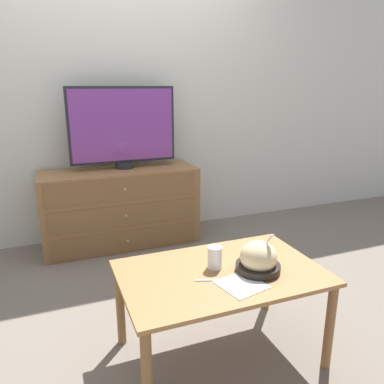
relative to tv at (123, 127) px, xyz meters
The scene contains 9 objects.
ground_plane 1.01m from the tv, 93.40° to the left, with size 12.00×12.00×0.00m, color #70665B.
wall_back 0.37m from the tv, 92.99° to the left, with size 12.00×0.05×2.60m.
dresser 0.67m from the tv, 135.46° to the right, with size 1.27×0.45×0.65m.
tv is the anchor object (origin of this frame).
coffee_table 1.73m from the tv, 85.77° to the right, with size 0.96×0.61×0.47m.
takeout_bowl 1.77m from the tv, 80.51° to the right, with size 0.21×0.21×0.20m.
drink_cup 1.66m from the tv, 86.21° to the right, with size 0.07×0.07×0.11m.
napkin 1.86m from the tv, 85.23° to the right, with size 0.22×0.22×0.00m.
knife 1.78m from the tv, 88.01° to the right, with size 0.18×0.07×0.01m.
Camera 1 is at (-0.58, -3.25, 1.32)m, focal length 35.00 mm.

